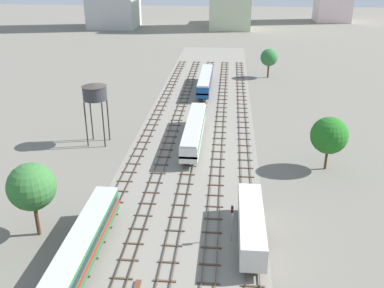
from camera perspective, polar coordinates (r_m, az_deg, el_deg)
The scene contains 16 objects.
ground_plane at distance 80.87m, azimuth 0.42°, elevation 0.95°, with size 480.00×480.00×0.00m, color slate.
ballast_bed at distance 80.87m, azimuth 0.42°, elevation 0.95°, with size 22.08×176.00×0.01m, color gray.
track_far_left at distance 82.88m, azimuth -5.76°, elevation 1.50°, with size 2.40×126.00×0.29m.
track_left at distance 82.19m, azimuth -2.66°, elevation 1.40°, with size 2.40×126.00×0.29m.
track_centre_left at distance 81.74m, azimuth 0.48°, elevation 1.30°, with size 2.40×126.00×0.29m.
track_centre at distance 81.54m, azimuth 3.65°, elevation 1.19°, with size 2.40×126.00×0.29m.
track_centre_right at distance 81.59m, azimuth 6.82°, elevation 1.08°, with size 2.40×126.00×0.29m.
passenger_coach_far_left_nearest at distance 48.10m, azimuth -14.53°, elevation -13.33°, with size 2.96×22.00×3.80m.
freight_boxcar_centre_right_near at distance 51.40m, azimuth 7.79°, elevation -10.32°, with size 2.87×14.00×3.60m.
passenger_coach_centre_left_mid at distance 77.13m, azimuth 0.25°, elevation 1.90°, with size 2.96×22.00×3.80m.
passenger_coach_centre_left_midfar at distance 109.64m, azimuth 1.75°, elevation 8.40°, with size 2.96×22.00×3.80m.
water_tower at distance 76.86m, azimuth -12.67°, elevation 6.61°, with size 4.32×4.32×11.05m.
signal_post_nearest at distance 50.90m, azimuth 5.25°, elevation -9.66°, with size 0.28×0.47×4.86m.
lineside_tree_1 at distance 69.64m, azimuth 17.58°, elevation 1.08°, with size 5.76×5.76×8.58m.
lineside_tree_2 at distance 123.09m, azimuth 10.10°, elevation 11.13°, with size 4.73×4.73×7.99m.
lineside_tree_3 at distance 53.34m, azimuth -20.33°, elevation -5.29°, with size 5.61×5.61×9.33m.
Camera 1 is at (5.89, -18.59, 30.68)m, focal length 40.60 mm.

